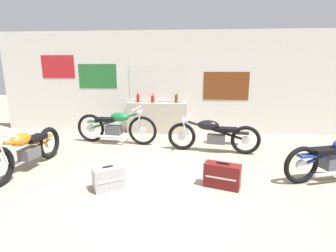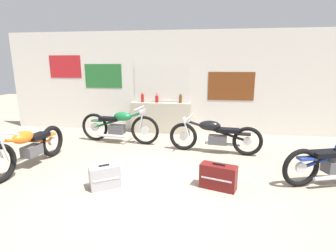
% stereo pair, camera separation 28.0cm
% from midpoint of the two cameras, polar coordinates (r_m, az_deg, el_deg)
% --- Properties ---
extents(ground_plane, '(24.00, 24.00, 0.00)m').
position_cam_midpoint_polar(ground_plane, '(4.09, -1.40, -14.57)').
color(ground_plane, gray).
extents(wall_back, '(10.00, 0.07, 2.80)m').
position_cam_midpoint_polar(wall_back, '(7.39, 3.32, 9.36)').
color(wall_back, silver).
rests_on(wall_back, ground_plane).
extents(sill_counter, '(1.67, 0.28, 0.86)m').
position_cam_midpoint_polar(sill_counter, '(7.40, -0.44, 1.80)').
color(sill_counter, '#B7AD99').
rests_on(sill_counter, ground_plane).
extents(bottle_leftmost, '(0.08, 0.08, 0.29)m').
position_cam_midpoint_polar(bottle_leftmost, '(7.42, -4.50, 6.18)').
color(bottle_leftmost, maroon).
rests_on(bottle_leftmost, sill_counter).
extents(bottle_left_center, '(0.09, 0.09, 0.26)m').
position_cam_midpoint_polar(bottle_left_center, '(7.33, -1.34, 6.01)').
color(bottle_left_center, maroon).
rests_on(bottle_left_center, sill_counter).
extents(bottle_center, '(0.08, 0.08, 0.29)m').
position_cam_midpoint_polar(bottle_center, '(7.26, 3.85, 6.04)').
color(bottle_center, '#5B3814').
rests_on(bottle_center, sill_counter).
extents(motorcycle_black, '(2.02, 0.64, 0.80)m').
position_cam_midpoint_polar(motorcycle_black, '(5.83, 11.47, -1.98)').
color(motorcycle_black, black).
rests_on(motorcycle_black, ground_plane).
extents(motorcycle_orange, '(0.64, 1.97, 0.82)m').
position_cam_midpoint_polar(motorcycle_orange, '(5.48, -26.77, -4.17)').
color(motorcycle_orange, black).
rests_on(motorcycle_orange, ground_plane).
extents(motorcycle_green, '(2.04, 0.64, 0.91)m').
position_cam_midpoint_polar(motorcycle_green, '(6.54, -9.42, 0.12)').
color(motorcycle_green, black).
rests_on(motorcycle_green, ground_plane).
extents(hard_case_silver, '(0.52, 0.45, 0.38)m').
position_cam_midpoint_polar(hard_case_silver, '(4.29, -11.78, -10.77)').
color(hard_case_silver, '#9E9EA3').
rests_on(hard_case_silver, ground_plane).
extents(hard_case_darkred, '(0.60, 0.39, 0.41)m').
position_cam_midpoint_polar(hard_case_darkred, '(4.27, 12.77, -10.74)').
color(hard_case_darkred, maroon).
rests_on(hard_case_darkred, ground_plane).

